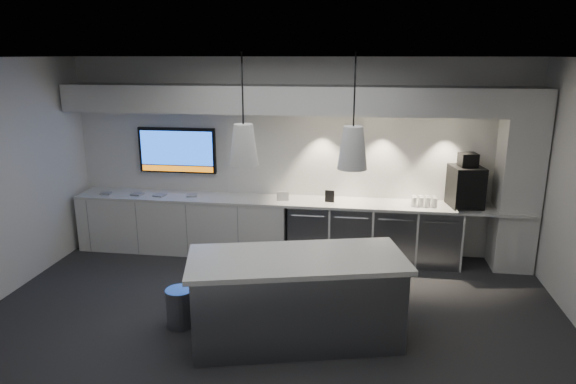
% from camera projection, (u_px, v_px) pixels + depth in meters
% --- Properties ---
extents(floor, '(7.00, 7.00, 0.00)m').
position_uv_depth(floor, '(268.00, 326.00, 5.92)').
color(floor, '#29292C').
rests_on(floor, ground).
extents(ceiling, '(7.00, 7.00, 0.00)m').
position_uv_depth(ceiling, '(265.00, 58.00, 5.14)').
color(ceiling, black).
rests_on(ceiling, wall_back).
extents(wall_back, '(7.00, 0.00, 7.00)m').
position_uv_depth(wall_back, '(297.00, 157.00, 7.92)').
color(wall_back, white).
rests_on(wall_back, floor).
extents(wall_front, '(7.00, 0.00, 7.00)m').
position_uv_depth(wall_front, '(192.00, 314.00, 3.14)').
color(wall_front, white).
rests_on(wall_front, floor).
extents(back_counter, '(6.80, 0.65, 0.04)m').
position_uv_depth(back_counter, '(294.00, 201.00, 7.77)').
color(back_counter, silver).
rests_on(back_counter, left_base_cabinets).
extents(left_base_cabinets, '(3.30, 0.63, 0.86)m').
position_uv_depth(left_base_cabinets, '(184.00, 224.00, 8.13)').
color(left_base_cabinets, white).
rests_on(left_base_cabinets, floor).
extents(fridge_unit_a, '(0.60, 0.61, 0.85)m').
position_uv_depth(fridge_unit_a, '(310.00, 230.00, 7.85)').
color(fridge_unit_a, gray).
rests_on(fridge_unit_a, floor).
extents(fridge_unit_b, '(0.60, 0.61, 0.85)m').
position_uv_depth(fridge_unit_b, '(351.00, 232.00, 7.76)').
color(fridge_unit_b, gray).
rests_on(fridge_unit_b, floor).
extents(fridge_unit_c, '(0.60, 0.61, 0.85)m').
position_uv_depth(fridge_unit_c, '(393.00, 234.00, 7.68)').
color(fridge_unit_c, gray).
rests_on(fridge_unit_c, floor).
extents(fridge_unit_d, '(0.60, 0.61, 0.85)m').
position_uv_depth(fridge_unit_d, '(437.00, 236.00, 7.59)').
color(fridge_unit_d, gray).
rests_on(fridge_unit_d, floor).
extents(backsplash, '(4.60, 0.03, 1.30)m').
position_uv_depth(backsplash, '(375.00, 156.00, 7.72)').
color(backsplash, white).
rests_on(backsplash, wall_back).
extents(soffit, '(6.90, 0.60, 0.40)m').
position_uv_depth(soffit, '(294.00, 100.00, 7.39)').
color(soffit, white).
rests_on(soffit, wall_back).
extents(column, '(0.55, 0.55, 2.60)m').
position_uv_depth(column, '(518.00, 181.00, 7.24)').
color(column, white).
rests_on(column, floor).
extents(wall_tv, '(1.25, 0.07, 0.72)m').
position_uv_depth(wall_tv, '(177.00, 150.00, 8.11)').
color(wall_tv, black).
rests_on(wall_tv, wall_back).
extents(island, '(2.46, 1.51, 0.97)m').
position_uv_depth(island, '(297.00, 299.00, 5.52)').
color(island, gray).
rests_on(island, floor).
extents(bin, '(0.41, 0.41, 0.45)m').
position_uv_depth(bin, '(180.00, 307.00, 5.88)').
color(bin, gray).
rests_on(bin, floor).
extents(coffee_machine, '(0.50, 0.66, 0.78)m').
position_uv_depth(coffee_machine, '(466.00, 185.00, 7.36)').
color(coffee_machine, black).
rests_on(coffee_machine, back_counter).
extents(sign_black, '(0.14, 0.04, 0.18)m').
position_uv_depth(sign_black, '(330.00, 196.00, 7.62)').
color(sign_black, black).
rests_on(sign_black, back_counter).
extents(sign_white, '(0.18, 0.04, 0.14)m').
position_uv_depth(sign_white, '(283.00, 196.00, 7.70)').
color(sign_white, silver).
rests_on(sign_white, back_counter).
extents(cup_cluster, '(0.36, 0.17, 0.14)m').
position_uv_depth(cup_cluster, '(424.00, 201.00, 7.42)').
color(cup_cluster, white).
rests_on(cup_cluster, back_counter).
extents(tray_a, '(0.19, 0.19, 0.02)m').
position_uv_depth(tray_a, '(106.00, 193.00, 8.08)').
color(tray_a, gray).
rests_on(tray_a, back_counter).
extents(tray_b, '(0.18, 0.18, 0.02)m').
position_uv_depth(tray_b, '(137.00, 194.00, 8.03)').
color(tray_b, gray).
rests_on(tray_b, back_counter).
extents(tray_c, '(0.19, 0.19, 0.02)m').
position_uv_depth(tray_c, '(160.00, 195.00, 7.96)').
color(tray_c, gray).
rests_on(tray_c, back_counter).
extents(tray_d, '(0.20, 0.20, 0.02)m').
position_uv_depth(tray_d, '(192.00, 195.00, 7.96)').
color(tray_d, gray).
rests_on(tray_d, back_counter).
extents(pendant_left, '(0.30, 0.30, 1.12)m').
position_uv_depth(pendant_left, '(244.00, 145.00, 5.16)').
color(pendant_left, white).
rests_on(pendant_left, ceiling).
extents(pendant_right, '(0.30, 0.30, 1.12)m').
position_uv_depth(pendant_right, '(353.00, 148.00, 5.01)').
color(pendant_right, white).
rests_on(pendant_right, ceiling).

